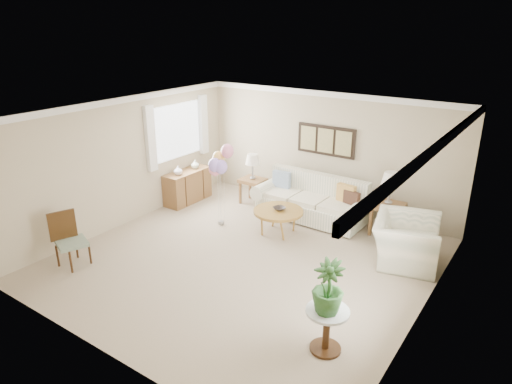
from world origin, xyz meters
TOP-DOWN VIEW (x-y plane):
  - ground_plane at (0.00, 0.00)m, footprint 6.00×6.00m
  - room_shell at (-0.11, 0.09)m, footprint 6.04×6.04m
  - wall_art_triptych at (0.00, 2.96)m, footprint 1.35×0.06m
  - sofa at (0.09, 2.28)m, footprint 2.52×0.98m
  - end_table_left at (-1.45, 2.28)m, footprint 0.54×0.49m
  - end_table_right at (1.67, 2.40)m, footprint 0.60×0.54m
  - lamp_left at (-1.45, 2.28)m, footprint 0.33×0.33m
  - lamp_right at (1.67, 2.40)m, footprint 0.36×0.36m
  - coffee_table at (-0.11, 1.23)m, footprint 0.98×0.98m
  - decor_bowl at (-0.10, 1.25)m, footprint 0.30×0.30m
  - armchair at (2.32, 1.53)m, footprint 1.32×1.44m
  - side_table at (2.22, -1.35)m, footprint 0.56×0.56m
  - potted_plant at (2.22, -1.39)m, footprint 0.46×0.46m
  - accent_chair at (-2.41, -1.85)m, footprint 0.61×0.61m
  - credenza at (-2.76, 1.50)m, footprint 0.46×1.20m
  - vase_white at (-2.74, 1.20)m, footprint 0.25×0.25m
  - vase_sage at (-2.74, 1.77)m, footprint 0.19×0.19m
  - balloon_cluster at (-1.28, 0.89)m, footprint 0.51×0.43m

SIDE VIEW (x-z plane):
  - ground_plane at x=0.00m, z-range 0.00..0.00m
  - sofa at x=0.09m, z-range -0.10..0.83m
  - credenza at x=-2.76m, z-range 0.00..0.74m
  - armchair at x=2.32m, z-range 0.00..0.80m
  - side_table at x=2.22m, z-range 0.15..0.76m
  - coffee_table at x=-0.11m, z-range 0.21..0.71m
  - end_table_left at x=-1.45m, z-range 0.20..0.78m
  - accent_chair at x=-2.41m, z-range 0.02..0.98m
  - decor_bowl at x=-0.10m, z-range 0.50..0.55m
  - end_table_right at x=1.67m, z-range 0.22..0.87m
  - vase_sage at x=-2.74m, z-range 0.74..0.94m
  - vase_white at x=-2.74m, z-range 0.74..0.94m
  - potted_plant at x=2.22m, z-range 0.60..1.31m
  - lamp_left at x=-1.45m, z-range 0.74..1.33m
  - lamp_right at x=1.67m, z-range 0.82..1.46m
  - balloon_cluster at x=-1.28m, z-range 0.49..2.23m
  - wall_art_triptych at x=0.00m, z-range 1.23..1.88m
  - room_shell at x=-0.11m, z-range 0.33..2.93m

